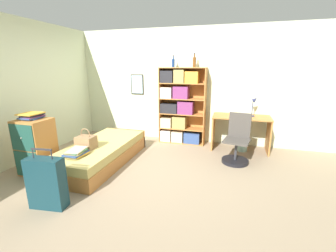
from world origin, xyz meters
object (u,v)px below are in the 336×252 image
(handbag, at_px, (86,142))
(desk_chair, at_px, (236,147))
(bottle_brown, at_px, (194,62))
(book_stack_on_bed, at_px, (76,153))
(desk, at_px, (241,127))
(dresser, at_px, (36,147))
(waste_bin, at_px, (242,145))
(bottle_green, at_px, (173,63))
(magazine_pile_on_dresser, at_px, (32,116))
(desk_lamp, at_px, (254,103))
(suitcase, at_px, (47,183))
(bed, at_px, (101,153))
(bookcase, at_px, (179,107))

(handbag, bearing_deg, desk_chair, 22.66)
(handbag, bearing_deg, bottle_brown, 51.12)
(book_stack_on_bed, relative_size, desk, 0.32)
(dresser, distance_m, waste_bin, 3.92)
(desk, relative_size, waste_bin, 5.16)
(book_stack_on_bed, relative_size, bottle_brown, 1.24)
(dresser, height_order, bottle_green, bottle_green)
(handbag, xyz_separation_m, bottle_brown, (1.51, 1.87, 1.35))
(magazine_pile_on_dresser, relative_size, bottle_green, 1.33)
(handbag, relative_size, magazine_pile_on_dresser, 1.05)
(desk_lamp, bearing_deg, suitcase, -131.62)
(bottle_green, bearing_deg, desk_chair, -29.52)
(handbag, height_order, desk, desk)
(handbag, bearing_deg, bed, 75.31)
(bookcase, height_order, waste_bin, bookcase)
(handbag, distance_m, desk_lamp, 3.37)
(dresser, distance_m, magazine_pile_on_dresser, 0.51)
(book_stack_on_bed, height_order, dresser, dresser)
(bed, xyz_separation_m, dresser, (-0.79, -0.67, 0.27))
(desk_chair, relative_size, waste_bin, 4.02)
(handbag, xyz_separation_m, bottle_green, (1.04, 1.87, 1.34))
(suitcase, relative_size, magazine_pile_on_dresser, 2.33)
(bottle_green, xyz_separation_m, waste_bin, (1.58, -0.19, -1.72))
(desk_chair, bearing_deg, desk_lamp, 68.62)
(book_stack_on_bed, xyz_separation_m, desk, (2.51, 2.08, 0.08))
(handbag, distance_m, book_stack_on_bed, 0.35)
(handbag, bearing_deg, dresser, -152.83)
(bed, xyz_separation_m, bottle_brown, (1.43, 1.57, 1.66))
(waste_bin, bearing_deg, desk_lamp, 35.29)
(book_stack_on_bed, height_order, bottle_green, bottle_green)
(handbag, distance_m, bottle_brown, 2.76)
(book_stack_on_bed, xyz_separation_m, suitcase, (0.15, -0.77, -0.10))
(desk, height_order, waste_bin, desk)
(bed, distance_m, handbag, 0.44)
(desk, bearing_deg, bookcase, 175.00)
(bed, relative_size, waste_bin, 9.08)
(dresser, relative_size, waste_bin, 4.07)
(book_stack_on_bed, height_order, desk_chair, desk_chair)
(bed, xyz_separation_m, bottle_green, (0.96, 1.56, 1.64))
(bottle_green, distance_m, desk_chair, 2.28)
(bed, height_order, book_stack_on_bed, book_stack_on_bed)
(waste_bin, bearing_deg, book_stack_on_bed, -141.72)
(bookcase, relative_size, desk, 1.48)
(handbag, xyz_separation_m, book_stack_on_bed, (0.06, -0.34, -0.06))
(bottle_green, bearing_deg, desk_lamp, -2.11)
(dresser, xyz_separation_m, magazine_pile_on_dresser, (-0.03, 0.04, 0.51))
(bottle_green, bearing_deg, magazine_pile_on_dresser, -129.04)
(bottle_green, height_order, desk_lamp, bottle_green)
(dresser, xyz_separation_m, bottle_green, (1.75, 2.23, 1.37))
(book_stack_on_bed, height_order, desk_lamp, desk_lamp)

